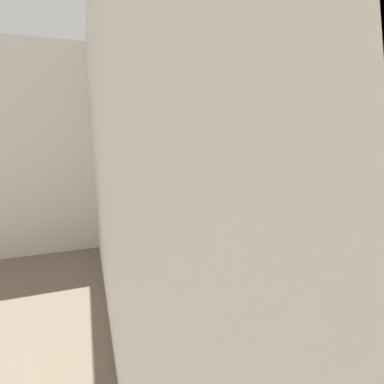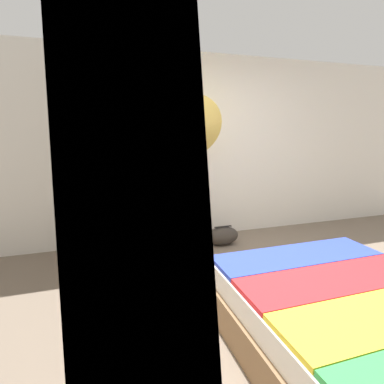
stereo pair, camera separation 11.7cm
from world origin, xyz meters
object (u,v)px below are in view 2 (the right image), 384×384
object	(u,v)px
photo_umbrella	(191,132)
duffel_bag	(223,236)
bed	(356,326)
tote_bag	(136,233)

from	to	relation	value
photo_umbrella	duffel_bag	world-z (taller)	photo_umbrella
bed	photo_umbrella	distance (m)	2.47
photo_umbrella	tote_bag	xyz separation A→B (m)	(-0.63, 0.51, -1.35)
bed	photo_umbrella	bearing A→B (deg)	105.25
bed	photo_umbrella	world-z (taller)	photo_umbrella
bed	duffel_bag	size ratio (longest dim) A/B	4.32
duffel_bag	bed	bearing A→B (deg)	-89.17
photo_umbrella	duffel_bag	xyz separation A→B (m)	(0.52, 0.19, -1.41)
photo_umbrella	bed	bearing A→B (deg)	-74.75
photo_umbrella	duffel_bag	size ratio (longest dim) A/B	4.37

